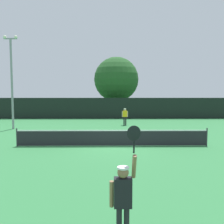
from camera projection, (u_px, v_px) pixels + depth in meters
ground_plane at (112, 146)px, 15.29m from camera, size 120.00×120.00×0.00m
tennis_net at (112, 138)px, 15.24m from camera, size 11.31×0.08×1.07m
perimeter_fence at (111, 108)px, 29.81m from camera, size 39.53×0.12×2.39m
player_serving at (123, 193)px, 5.46m from camera, size 0.68×0.40×2.58m
player_receiving at (125, 115)px, 24.22m from camera, size 0.57×0.23×1.59m
tennis_ball at (144, 145)px, 15.36m from camera, size 0.07×0.07×0.07m
light_pole at (12, 76)px, 21.64m from camera, size 1.18×0.28×7.82m
large_tree at (116, 79)px, 33.83m from camera, size 5.82×5.82×7.60m
parked_car_near at (52, 107)px, 37.25m from camera, size 2.38×4.39×1.69m
parked_car_mid at (121, 108)px, 36.12m from camera, size 1.98×4.24×1.69m
parked_car_far at (162, 108)px, 35.23m from camera, size 1.99×4.24×1.69m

